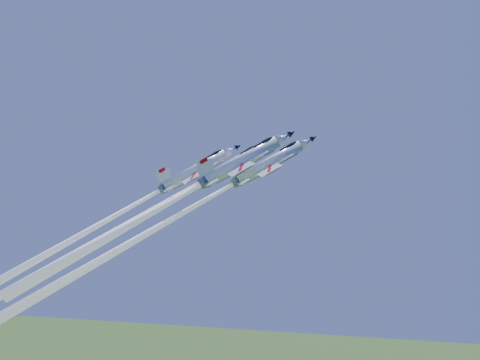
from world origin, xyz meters
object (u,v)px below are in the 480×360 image
(jet_right, at_px, (164,206))
(jet_left, at_px, (125,225))
(jet_lead, at_px, (170,220))
(jet_slot, at_px, (94,227))

(jet_right, bearing_deg, jet_left, -159.30)
(jet_left, bearing_deg, jet_lead, 48.00)
(jet_lead, height_order, jet_right, jet_lead)
(jet_lead, xyz_separation_m, jet_right, (2.40, -7.48, 2.19))
(jet_left, xyz_separation_m, jet_slot, (-1.22, -8.26, -0.52))
(jet_lead, relative_size, jet_slot, 1.05)
(jet_left, height_order, jet_right, jet_left)
(jet_left, height_order, jet_slot, jet_left)
(jet_right, bearing_deg, jet_lead, 165.17)
(jet_left, relative_size, jet_right, 1.25)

